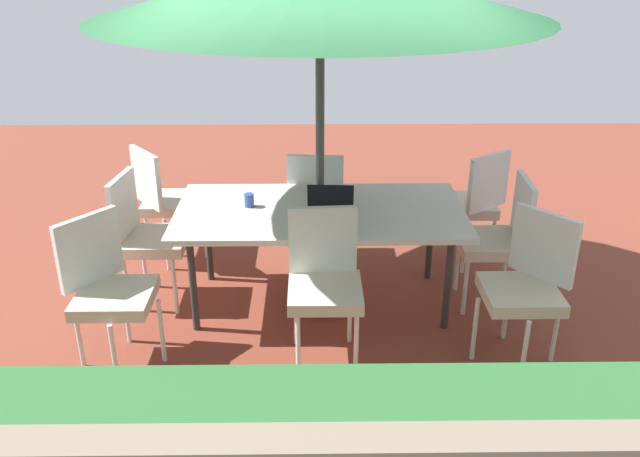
# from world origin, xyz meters

# --- Properties ---
(ground_plane) EXTENTS (10.00, 10.00, 0.02)m
(ground_plane) POSITION_xyz_m (0.00, 0.00, -0.01)
(ground_plane) COLOR brown
(dining_table) EXTENTS (2.04, 1.03, 0.75)m
(dining_table) POSITION_xyz_m (0.00, 0.00, 0.70)
(dining_table) COLOR silver
(dining_table) RESTS_ON ground_plane
(chair_west) EXTENTS (0.47, 0.46, 0.98)m
(chair_west) POSITION_xyz_m (-1.29, 0.03, 0.55)
(chair_west) COLOR beige
(chair_west) RESTS_ON ground_plane
(chair_northwest) EXTENTS (0.59, 0.59, 0.98)m
(chair_northwest) POSITION_xyz_m (-1.28, 0.72, 0.55)
(chair_northwest) COLOR beige
(chair_northwest) RESTS_ON ground_plane
(chair_south) EXTENTS (0.46, 0.48, 0.98)m
(chair_south) POSITION_xyz_m (0.02, -0.67, 0.55)
(chair_south) COLOR beige
(chair_south) RESTS_ON ground_plane
(chair_northeast) EXTENTS (0.58, 0.58, 0.98)m
(chair_northeast) POSITION_xyz_m (1.32, 0.73, 0.55)
(chair_northeast) COLOR beige
(chair_northeast) RESTS_ON ground_plane
(chair_north) EXTENTS (0.46, 0.47, 0.98)m
(chair_north) POSITION_xyz_m (-0.02, 0.66, 0.55)
(chair_north) COLOR beige
(chair_north) RESTS_ON ground_plane
(chair_east) EXTENTS (0.49, 0.48, 0.98)m
(chair_east) POSITION_xyz_m (1.26, -0.06, 0.55)
(chair_east) COLOR beige
(chair_east) RESTS_ON ground_plane
(chair_southwest) EXTENTS (0.58, 0.58, 0.98)m
(chair_southwest) POSITION_xyz_m (-1.24, -0.65, 0.55)
(chair_southwest) COLOR beige
(chair_southwest) RESTS_ON ground_plane
(chair_southeast) EXTENTS (0.58, 0.58, 0.98)m
(chair_southeast) POSITION_xyz_m (1.26, -0.75, 0.55)
(chair_southeast) COLOR beige
(chair_southeast) RESTS_ON ground_plane
(laptop) EXTENTS (0.33, 0.26, 0.21)m
(laptop) POSITION_xyz_m (-0.07, 0.00, 0.80)
(laptop) COLOR gray
(laptop) RESTS_ON dining_table
(cup) EXTENTS (0.07, 0.07, 0.10)m
(cup) POSITION_xyz_m (0.50, -0.05, 0.80)
(cup) COLOR #334C99
(cup) RESTS_ON dining_table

